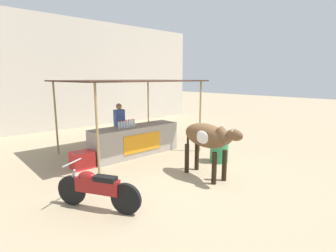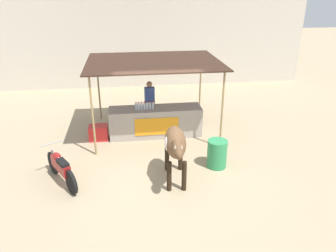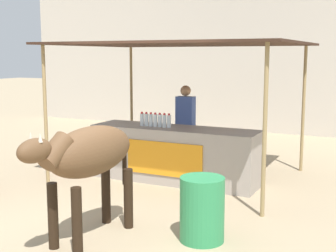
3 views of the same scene
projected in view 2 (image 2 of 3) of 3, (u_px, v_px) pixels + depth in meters
name	position (u px, v px, depth m)	size (l,w,h in m)	color
ground_plane	(164.00, 168.00, 9.00)	(60.00, 60.00, 0.00)	tan
building_wall_far	(142.00, 30.00, 15.51)	(16.00, 0.50, 5.36)	beige
stall_counter	(155.00, 122.00, 10.81)	(3.00, 0.82, 0.96)	#9E9389
stall_awning	(154.00, 64.00, 10.35)	(4.20, 3.20, 2.43)	#382319
water_bottle_row	(145.00, 106.00, 10.49)	(0.61, 0.07, 0.25)	silver
vendor_behind_counter	(150.00, 104.00, 11.33)	(0.34, 0.22, 1.65)	#383842
cooler_box	(99.00, 133.00, 10.58)	(0.60, 0.44, 0.48)	red
water_barrel	(217.00, 154.00, 8.93)	(0.54, 0.54, 0.78)	#2D8C51
cow	(175.00, 144.00, 8.02)	(0.63, 1.84, 1.44)	brown
motorcycle_parked	(61.00, 167.00, 8.20)	(1.01, 1.60, 0.90)	black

